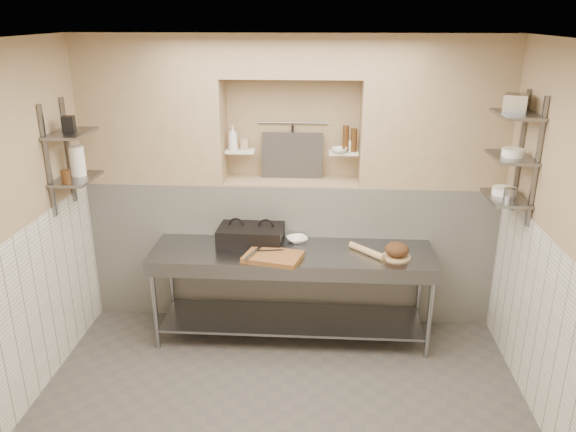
# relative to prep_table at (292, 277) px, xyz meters

# --- Properties ---
(floor) EXTENTS (4.00, 3.90, 0.10)m
(floor) POSITION_rel_prep_table_xyz_m (-0.04, -1.18, -0.69)
(floor) COLOR #4D4944
(floor) RESTS_ON ground
(ceiling) EXTENTS (4.00, 3.90, 0.10)m
(ceiling) POSITION_rel_prep_table_xyz_m (-0.04, -1.18, 2.21)
(ceiling) COLOR silver
(ceiling) RESTS_ON ground
(wall_back) EXTENTS (4.00, 0.10, 2.80)m
(wall_back) POSITION_rel_prep_table_xyz_m (-0.04, 0.82, 0.76)
(wall_back) COLOR tan
(wall_back) RESTS_ON ground
(backwall_lower) EXTENTS (4.00, 0.40, 1.40)m
(backwall_lower) POSITION_rel_prep_table_xyz_m (-0.04, 0.57, 0.06)
(backwall_lower) COLOR white
(backwall_lower) RESTS_ON floor
(alcove_sill) EXTENTS (1.30, 0.40, 0.02)m
(alcove_sill) POSITION_rel_prep_table_xyz_m (-0.04, 0.57, 0.77)
(alcove_sill) COLOR tan
(alcove_sill) RESTS_ON backwall_lower
(backwall_pillar_left) EXTENTS (1.35, 0.40, 1.40)m
(backwall_pillar_left) POSITION_rel_prep_table_xyz_m (-1.36, 0.57, 1.46)
(backwall_pillar_left) COLOR tan
(backwall_pillar_left) RESTS_ON backwall_lower
(backwall_pillar_right) EXTENTS (1.35, 0.40, 1.40)m
(backwall_pillar_right) POSITION_rel_prep_table_xyz_m (1.29, 0.57, 1.46)
(backwall_pillar_right) COLOR tan
(backwall_pillar_right) RESTS_ON backwall_lower
(backwall_header) EXTENTS (1.30, 0.40, 0.40)m
(backwall_header) POSITION_rel_prep_table_xyz_m (-0.04, 0.57, 1.96)
(backwall_header) COLOR tan
(backwall_header) RESTS_ON backwall_lower
(wainscot_left) EXTENTS (0.02, 3.90, 1.40)m
(wainscot_left) POSITION_rel_prep_table_xyz_m (-2.03, -1.18, 0.06)
(wainscot_left) COLOR white
(wainscot_left) RESTS_ON floor
(wainscot_right) EXTENTS (0.02, 3.90, 1.40)m
(wainscot_right) POSITION_rel_prep_table_xyz_m (1.95, -1.18, 0.06)
(wainscot_right) COLOR white
(wainscot_right) RESTS_ON floor
(alcove_shelf_left) EXTENTS (0.28, 0.16, 0.02)m
(alcove_shelf_left) POSITION_rel_prep_table_xyz_m (-0.54, 0.57, 1.06)
(alcove_shelf_left) COLOR white
(alcove_shelf_left) RESTS_ON backwall_lower
(alcove_shelf_right) EXTENTS (0.28, 0.16, 0.02)m
(alcove_shelf_right) POSITION_rel_prep_table_xyz_m (0.46, 0.57, 1.06)
(alcove_shelf_right) COLOR white
(alcove_shelf_right) RESTS_ON backwall_lower
(utensil_rail) EXTENTS (0.70, 0.02, 0.02)m
(utensil_rail) POSITION_rel_prep_table_xyz_m (-0.04, 0.74, 1.31)
(utensil_rail) COLOR gray
(utensil_rail) RESTS_ON wall_back
(hanging_steel) EXTENTS (0.02, 0.02, 0.30)m
(hanging_steel) POSITION_rel_prep_table_xyz_m (-0.04, 0.72, 1.14)
(hanging_steel) COLOR black
(hanging_steel) RESTS_ON utensil_rail
(splash_panel) EXTENTS (0.60, 0.08, 0.45)m
(splash_panel) POSITION_rel_prep_table_xyz_m (-0.04, 0.67, 1.00)
(splash_panel) COLOR #383330
(splash_panel) RESTS_ON alcove_sill
(shelf_rail_left_a) EXTENTS (0.03, 0.03, 0.95)m
(shelf_rail_left_a) POSITION_rel_prep_table_xyz_m (-2.01, 0.07, 1.16)
(shelf_rail_left_a) COLOR slate
(shelf_rail_left_a) RESTS_ON wall_left
(shelf_rail_left_b) EXTENTS (0.03, 0.03, 0.95)m
(shelf_rail_left_b) POSITION_rel_prep_table_xyz_m (-2.01, -0.33, 1.16)
(shelf_rail_left_b) COLOR slate
(shelf_rail_left_b) RESTS_ON wall_left
(wall_shelf_left_lower) EXTENTS (0.30, 0.50, 0.02)m
(wall_shelf_left_lower) POSITION_rel_prep_table_xyz_m (-1.88, -0.13, 0.96)
(wall_shelf_left_lower) COLOR slate
(wall_shelf_left_lower) RESTS_ON wall_left
(wall_shelf_left_upper) EXTENTS (0.30, 0.50, 0.03)m
(wall_shelf_left_upper) POSITION_rel_prep_table_xyz_m (-1.88, -0.13, 1.36)
(wall_shelf_left_upper) COLOR slate
(wall_shelf_left_upper) RESTS_ON wall_left
(shelf_rail_right_a) EXTENTS (0.03, 0.03, 1.05)m
(shelf_rail_right_a) POSITION_rel_prep_table_xyz_m (1.94, 0.07, 1.21)
(shelf_rail_right_a) COLOR slate
(shelf_rail_right_a) RESTS_ON wall_right
(shelf_rail_right_b) EXTENTS (0.03, 0.03, 1.05)m
(shelf_rail_right_b) POSITION_rel_prep_table_xyz_m (1.94, -0.33, 1.21)
(shelf_rail_right_b) COLOR slate
(shelf_rail_right_b) RESTS_ON wall_right
(wall_shelf_right_lower) EXTENTS (0.30, 0.50, 0.02)m
(wall_shelf_right_lower) POSITION_rel_prep_table_xyz_m (1.80, -0.13, 0.86)
(wall_shelf_right_lower) COLOR slate
(wall_shelf_right_lower) RESTS_ON wall_right
(wall_shelf_right_mid) EXTENTS (0.30, 0.50, 0.02)m
(wall_shelf_right_mid) POSITION_rel_prep_table_xyz_m (1.80, -0.13, 1.21)
(wall_shelf_right_mid) COLOR slate
(wall_shelf_right_mid) RESTS_ON wall_right
(wall_shelf_right_upper) EXTENTS (0.30, 0.50, 0.03)m
(wall_shelf_right_upper) POSITION_rel_prep_table_xyz_m (1.80, -0.13, 1.56)
(wall_shelf_right_upper) COLOR slate
(wall_shelf_right_upper) RESTS_ON wall_right
(prep_table) EXTENTS (2.60, 0.70, 0.90)m
(prep_table) POSITION_rel_prep_table_xyz_m (0.00, 0.00, 0.00)
(prep_table) COLOR gray
(prep_table) RESTS_ON floor
(panini_press) EXTENTS (0.62, 0.46, 0.16)m
(panini_press) POSITION_rel_prep_table_xyz_m (-0.40, 0.21, 0.34)
(panini_press) COLOR black
(panini_press) RESTS_ON prep_table
(cutting_board) EXTENTS (0.56, 0.45, 0.04)m
(cutting_board) POSITION_rel_prep_table_xyz_m (-0.16, -0.18, 0.28)
(cutting_board) COLOR brown
(cutting_board) RESTS_ON prep_table
(knife_blade) EXTENTS (0.24, 0.06, 0.01)m
(knife_blade) POSITION_rel_prep_table_xyz_m (-0.19, -0.10, 0.31)
(knife_blade) COLOR gray
(knife_blade) RESTS_ON cutting_board
(tongs) EXTENTS (0.12, 0.28, 0.03)m
(tongs) POSITION_rel_prep_table_xyz_m (-0.34, -0.18, 0.32)
(tongs) COLOR gray
(tongs) RESTS_ON cutting_board
(mixing_bowl) EXTENTS (0.25, 0.25, 0.05)m
(mixing_bowl) POSITION_rel_prep_table_xyz_m (0.03, 0.24, 0.28)
(mixing_bowl) COLOR white
(mixing_bowl) RESTS_ON prep_table
(rolling_pin) EXTENTS (0.32, 0.33, 0.06)m
(rolling_pin) POSITION_rel_prep_table_xyz_m (0.68, -0.01, 0.29)
(rolling_pin) COLOR tan
(rolling_pin) RESTS_ON prep_table
(bread_board) EXTENTS (0.25, 0.25, 0.01)m
(bread_board) POSITION_rel_prep_table_xyz_m (0.94, -0.07, 0.26)
(bread_board) COLOR tan
(bread_board) RESTS_ON prep_table
(bread_loaf) EXTENTS (0.21, 0.21, 0.13)m
(bread_loaf) POSITION_rel_prep_table_xyz_m (0.94, -0.07, 0.34)
(bread_loaf) COLOR #4C2D19
(bread_loaf) RESTS_ON bread_board
(bottle_soap) EXTENTS (0.12, 0.12, 0.24)m
(bottle_soap) POSITION_rel_prep_table_xyz_m (-0.60, 0.55, 1.19)
(bottle_soap) COLOR white
(bottle_soap) RESTS_ON alcove_shelf_left
(jar_alcove) EXTENTS (0.07, 0.07, 0.11)m
(jar_alcove) POSITION_rel_prep_table_xyz_m (-0.50, 0.60, 1.12)
(jar_alcove) COLOR tan
(jar_alcove) RESTS_ON alcove_shelf_left
(bowl_alcove) EXTENTS (0.17, 0.17, 0.05)m
(bowl_alcove) POSITION_rel_prep_table_xyz_m (0.42, 0.51, 1.09)
(bowl_alcove) COLOR white
(bowl_alcove) RESTS_ON alcove_shelf_right
(condiment_a) EXTENTS (0.06, 0.06, 0.22)m
(condiment_a) POSITION_rel_prep_table_xyz_m (0.55, 0.57, 1.18)
(condiment_a) COLOR #412611
(condiment_a) RESTS_ON alcove_shelf_right
(condiment_b) EXTENTS (0.06, 0.06, 0.25)m
(condiment_b) POSITION_rel_prep_table_xyz_m (0.48, 0.58, 1.19)
(condiment_b) COLOR #412611
(condiment_b) RESTS_ON alcove_shelf_right
(condiment_c) EXTENTS (0.06, 0.06, 0.11)m
(condiment_c) POSITION_rel_prep_table_xyz_m (0.54, 0.58, 1.12)
(condiment_c) COLOR white
(condiment_c) RESTS_ON alcove_shelf_right
(jug_left) EXTENTS (0.13, 0.13, 0.26)m
(jug_left) POSITION_rel_prep_table_xyz_m (-1.88, -0.08, 1.10)
(jug_left) COLOR white
(jug_left) RESTS_ON wall_shelf_left_lower
(jar_left) EXTENTS (0.08, 0.08, 0.12)m
(jar_left) POSITION_rel_prep_table_xyz_m (-1.88, -0.33, 1.03)
(jar_left) COLOR #412611
(jar_left) RESTS_ON wall_shelf_left_lower
(box_left_upper) EXTENTS (0.11, 0.11, 0.14)m
(box_left_upper) POSITION_rel_prep_table_xyz_m (-1.88, -0.15, 1.44)
(box_left_upper) COLOR black
(box_left_upper) RESTS_ON wall_shelf_left_upper
(bowl_right) EXTENTS (0.20, 0.20, 0.06)m
(bowl_right) POSITION_rel_prep_table_xyz_m (1.80, -0.08, 0.90)
(bowl_right) COLOR white
(bowl_right) RESTS_ON wall_shelf_right_lower
(canister_right) EXTENTS (0.10, 0.10, 0.10)m
(canister_right) POSITION_rel_prep_table_xyz_m (1.80, -0.22, 0.92)
(canister_right) COLOR gray
(canister_right) RESTS_ON wall_shelf_right_lower
(bowl_right_mid) EXTENTS (0.17, 0.17, 0.06)m
(bowl_right_mid) POSITION_rel_prep_table_xyz_m (1.80, -0.16, 1.25)
(bowl_right_mid) COLOR white
(bowl_right_mid) RESTS_ON wall_shelf_right_mid
(basket_right) EXTENTS (0.25, 0.27, 0.14)m
(basket_right) POSITION_rel_prep_table_xyz_m (1.80, -0.07, 1.64)
(basket_right) COLOR gray
(basket_right) RESTS_ON wall_shelf_right_upper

